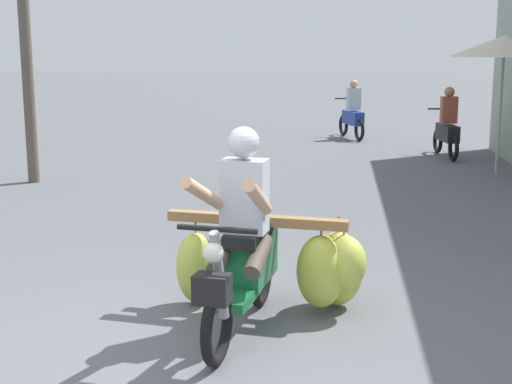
# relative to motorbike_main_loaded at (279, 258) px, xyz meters

# --- Properties ---
(ground_plane) EXTENTS (120.00, 120.00, 0.00)m
(ground_plane) POSITION_rel_motorbike_main_loaded_xyz_m (-0.79, -1.02, -0.50)
(ground_plane) COLOR #56595E
(motorbike_main_loaded) EXTENTS (1.70, 1.75, 1.58)m
(motorbike_main_loaded) POSITION_rel_motorbike_main_loaded_xyz_m (0.00, 0.00, 0.00)
(motorbike_main_loaded) COLOR black
(motorbike_main_loaded) RESTS_ON ground
(motorbike_distant_ahead_left) EXTENTS (0.71, 1.56, 1.40)m
(motorbike_distant_ahead_left) POSITION_rel_motorbike_main_loaded_xyz_m (0.80, 11.83, 0.06)
(motorbike_distant_ahead_left) COLOR black
(motorbike_distant_ahead_left) RESTS_ON ground
(motorbike_distant_ahead_right) EXTENTS (0.51, 1.62, 1.40)m
(motorbike_distant_ahead_right) POSITION_rel_motorbike_main_loaded_xyz_m (2.60, 8.97, 0.06)
(motorbike_distant_ahead_right) COLOR black
(motorbike_distant_ahead_right) RESTS_ON ground
(market_umbrella_near_shop) EXTENTS (1.80, 1.80, 2.35)m
(market_umbrella_near_shop) POSITION_rel_motorbike_main_loaded_xyz_m (3.19, 7.17, 1.66)
(market_umbrella_near_shop) COLOR #99999E
(market_umbrella_near_shop) RESTS_ON ground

